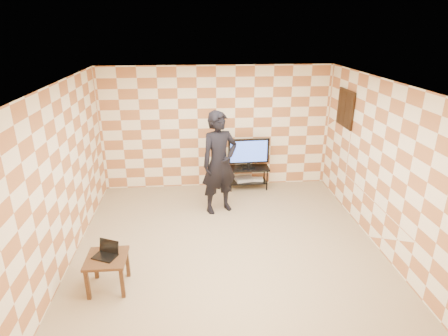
{
  "coord_description": "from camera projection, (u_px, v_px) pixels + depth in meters",
  "views": [
    {
      "loc": [
        -0.53,
        -5.44,
        3.51
      ],
      "look_at": [
        0.0,
        0.6,
        1.15
      ],
      "focal_mm": 30.0,
      "sensor_mm": 36.0,
      "label": 1
    }
  ],
  "objects": [
    {
      "name": "wall_art",
      "position": [
        346.0,
        108.0,
        7.3
      ],
      "size": [
        0.04,
        0.72,
        0.72
      ],
      "color": "black",
      "rests_on": "wall_right"
    },
    {
      "name": "laptop",
      "position": [
        107.0,
        252.0,
        5.17
      ],
      "size": [
        0.38,
        0.35,
        0.21
      ],
      "color": "black",
      "rests_on": "side_table"
    },
    {
      "name": "side_table",
      "position": [
        107.0,
        263.0,
        5.18
      ],
      "size": [
        0.55,
        0.55,
        0.5
      ],
      "color": "#341D11",
      "rests_on": "floor"
    },
    {
      "name": "wall_front",
      "position": [
        252.0,
        266.0,
        3.56
      ],
      "size": [
        5.0,
        0.02,
        2.7
      ],
      "primitive_type": "cube",
      "color": "#FBECC6",
      "rests_on": "ground"
    },
    {
      "name": "person",
      "position": [
        219.0,
        163.0,
        7.15
      ],
      "size": [
        0.86,
        0.73,
        2.02
      ],
      "primitive_type": "imported",
      "rotation": [
        0.0,
        0.0,
        0.39
      ],
      "color": "black",
      "rests_on": "floor"
    },
    {
      "name": "dvd_player",
      "position": [
        244.0,
        179.0,
        8.46
      ],
      "size": [
        0.43,
        0.34,
        0.06
      ],
      "primitive_type": "cube",
      "rotation": [
        0.0,
        0.0,
        0.2
      ],
      "color": "#B7B7BA",
      "rests_on": "tv_stand"
    },
    {
      "name": "ceiling",
      "position": [
        228.0,
        83.0,
        5.39
      ],
      "size": [
        5.0,
        5.0,
        0.02
      ],
      "primitive_type": "cube",
      "color": "white",
      "rests_on": "wall_back"
    },
    {
      "name": "game_console",
      "position": [
        258.0,
        179.0,
        8.47
      ],
      "size": [
        0.26,
        0.2,
        0.06
      ],
      "primitive_type": "cube",
      "rotation": [
        0.0,
        0.0,
        -0.1
      ],
      "color": "silver",
      "rests_on": "tv_stand"
    },
    {
      "name": "wall_right",
      "position": [
        380.0,
        165.0,
        6.08
      ],
      "size": [
        0.02,
        5.0,
        2.7
      ],
      "primitive_type": "cube",
      "color": "#FBECC6",
      "rests_on": "ground"
    },
    {
      "name": "tv_stand",
      "position": [
        248.0,
        173.0,
        8.38
      ],
      "size": [
        0.92,
        0.41,
        0.5
      ],
      "color": "black",
      "rests_on": "floor"
    },
    {
      "name": "floor",
      "position": [
        227.0,
        244.0,
        6.37
      ],
      "size": [
        5.0,
        5.0,
        0.0
      ],
      "primitive_type": "plane",
      "color": "tan",
      "rests_on": "ground"
    },
    {
      "name": "tv",
      "position": [
        249.0,
        152.0,
        8.2
      ],
      "size": [
        0.91,
        0.19,
        0.66
      ],
      "color": "black",
      "rests_on": "tv_stand"
    },
    {
      "name": "wall_back",
      "position": [
        216.0,
        128.0,
        8.2
      ],
      "size": [
        5.0,
        0.02,
        2.7
      ],
      "primitive_type": "cube",
      "color": "#FBECC6",
      "rests_on": "ground"
    },
    {
      "name": "wall_left",
      "position": [
        64.0,
        175.0,
        5.67
      ],
      "size": [
        0.02,
        5.0,
        2.7
      ],
      "primitive_type": "cube",
      "color": "#FBECC6",
      "rests_on": "ground"
    }
  ]
}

